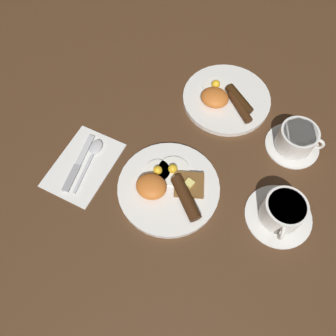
# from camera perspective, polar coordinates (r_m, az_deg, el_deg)

# --- Properties ---
(ground_plane) EXTENTS (3.00, 3.00, 0.00)m
(ground_plane) POSITION_cam_1_polar(r_m,az_deg,el_deg) (0.81, 0.10, -3.69)
(ground_plane) COLOR #4C301C
(breakfast_plate_near) EXTENTS (0.25, 0.25, 0.05)m
(breakfast_plate_near) POSITION_cam_1_polar(r_m,az_deg,el_deg) (0.79, 0.10, -3.34)
(breakfast_plate_near) COLOR white
(breakfast_plate_near) RESTS_ON ground_plane
(breakfast_plate_far) EXTENTS (0.25, 0.25, 0.05)m
(breakfast_plate_far) POSITION_cam_1_polar(r_m,az_deg,el_deg) (0.95, 9.98, 11.84)
(breakfast_plate_far) COLOR white
(breakfast_plate_far) RESTS_ON ground_plane
(teacup_near) EXTENTS (0.16, 0.16, 0.07)m
(teacup_near) POSITION_cam_1_polar(r_m,az_deg,el_deg) (0.79, 19.23, -7.26)
(teacup_near) COLOR white
(teacup_near) RESTS_ON ground_plane
(teacup_far) EXTENTS (0.14, 0.14, 0.07)m
(teacup_far) POSITION_cam_1_polar(r_m,az_deg,el_deg) (0.90, 21.41, 4.62)
(teacup_far) COLOR white
(teacup_far) RESTS_ON ground_plane
(napkin) EXTENTS (0.15, 0.21, 0.01)m
(napkin) POSITION_cam_1_polar(r_m,az_deg,el_deg) (0.86, -14.50, 0.56)
(napkin) COLOR white
(napkin) RESTS_ON ground_plane
(knife) EXTENTS (0.04, 0.17, 0.01)m
(knife) POSITION_cam_1_polar(r_m,az_deg,el_deg) (0.86, -15.50, 0.43)
(knife) COLOR silver
(knife) RESTS_ON napkin
(spoon) EXTENTS (0.04, 0.16, 0.01)m
(spoon) POSITION_cam_1_polar(r_m,az_deg,el_deg) (0.87, -12.88, 2.66)
(spoon) COLOR silver
(spoon) RESTS_ON napkin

